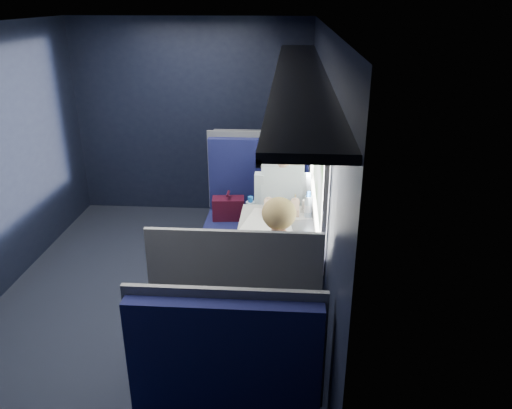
# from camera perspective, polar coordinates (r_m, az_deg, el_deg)

# --- Properties ---
(ground) EXTENTS (2.80, 4.20, 0.01)m
(ground) POSITION_cam_1_polar(r_m,az_deg,el_deg) (4.60, -11.47, -10.75)
(ground) COLOR black
(room_shell) EXTENTS (3.00, 4.40, 2.40)m
(room_shell) POSITION_cam_1_polar(r_m,az_deg,el_deg) (3.98, -12.79, 7.35)
(room_shell) COLOR black
(room_shell) RESTS_ON ground
(table) EXTENTS (0.62, 1.00, 0.74)m
(table) POSITION_cam_1_polar(r_m,az_deg,el_deg) (4.11, 1.84, -3.74)
(table) COLOR #54565E
(table) RESTS_ON ground
(seat_bay_near) EXTENTS (1.04, 0.62, 1.26)m
(seat_bay_near) POSITION_cam_1_polar(r_m,az_deg,el_deg) (5.01, 0.01, -1.74)
(seat_bay_near) COLOR #0C0E38
(seat_bay_near) RESTS_ON ground
(seat_bay_far) EXTENTS (1.04, 0.62, 1.26)m
(seat_bay_far) POSITION_cam_1_polar(r_m,az_deg,el_deg) (3.51, -1.85, -13.68)
(seat_bay_far) COLOR #0C0E38
(seat_bay_far) RESTS_ON ground
(seat_row_front) EXTENTS (1.04, 0.51, 1.16)m
(seat_row_front) POSITION_cam_1_polar(r_m,az_deg,el_deg) (5.87, 0.72, 1.89)
(seat_row_front) COLOR #0C0E38
(seat_row_front) RESTS_ON ground
(man) EXTENTS (0.53, 0.56, 1.32)m
(man) POSITION_cam_1_polar(r_m,az_deg,el_deg) (4.73, 3.00, 0.60)
(man) COLOR black
(man) RESTS_ON ground
(woman) EXTENTS (0.53, 0.56, 1.32)m
(woman) POSITION_cam_1_polar(r_m,az_deg,el_deg) (3.46, 2.52, -8.01)
(woman) COLOR black
(woman) RESTS_ON ground
(papers) EXTENTS (0.65, 0.83, 0.01)m
(papers) POSITION_cam_1_polar(r_m,az_deg,el_deg) (4.08, 1.90, -2.75)
(papers) COLOR white
(papers) RESTS_ON table
(laptop) EXTENTS (0.30, 0.37, 0.25)m
(laptop) POSITION_cam_1_polar(r_m,az_deg,el_deg) (4.06, 6.78, -2.01)
(laptop) COLOR silver
(laptop) RESTS_ON table
(bottle_small) EXTENTS (0.07, 0.07, 0.23)m
(bottle_small) POSITION_cam_1_polar(r_m,az_deg,el_deg) (4.27, 6.00, -0.16)
(bottle_small) COLOR silver
(bottle_small) RESTS_ON table
(cup) EXTENTS (0.06, 0.06, 0.08)m
(cup) POSITION_cam_1_polar(r_m,az_deg,el_deg) (4.47, 5.71, 0.02)
(cup) COLOR white
(cup) RESTS_ON table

